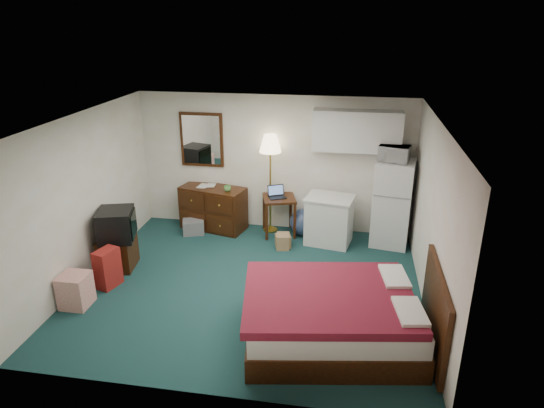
% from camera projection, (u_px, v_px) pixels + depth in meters
% --- Properties ---
extents(floor, '(5.00, 4.50, 0.01)m').
position_uv_depth(floor, '(250.00, 286.00, 7.26)').
color(floor, '#1C4345').
rests_on(floor, ground).
extents(ceiling, '(5.00, 4.50, 0.01)m').
position_uv_depth(ceiling, '(247.00, 121.00, 6.34)').
color(ceiling, beige).
rests_on(ceiling, walls).
extents(walls, '(5.01, 4.51, 2.50)m').
position_uv_depth(walls, '(249.00, 209.00, 6.80)').
color(walls, beige).
rests_on(walls, floor).
extents(mirror, '(0.80, 0.06, 1.00)m').
position_uv_depth(mirror, '(202.00, 140.00, 8.90)').
color(mirror, white).
rests_on(mirror, walls).
extents(upper_cabinets, '(1.50, 0.35, 0.70)m').
position_uv_depth(upper_cabinets, '(357.00, 131.00, 8.23)').
color(upper_cabinets, silver).
rests_on(upper_cabinets, walls).
extents(headboard, '(0.06, 1.56, 1.00)m').
position_uv_depth(headboard, '(435.00, 311.00, 5.68)').
color(headboard, black).
rests_on(headboard, walls).
extents(dresser, '(1.29, 0.82, 0.81)m').
position_uv_depth(dresser, '(213.00, 208.00, 9.10)').
color(dresser, black).
rests_on(dresser, floor).
extents(floor_lamp, '(0.48, 0.48, 1.83)m').
position_uv_depth(floor_lamp, '(270.00, 184.00, 8.81)').
color(floor_lamp, gold).
rests_on(floor_lamp, floor).
extents(desk, '(0.70, 0.70, 0.72)m').
position_uv_depth(desk, '(279.00, 216.00, 8.88)').
color(desk, black).
rests_on(desk, floor).
extents(exercise_ball, '(0.59, 0.59, 0.50)m').
position_uv_depth(exercise_ball, '(303.00, 222.00, 8.87)').
color(exercise_ball, navy).
rests_on(exercise_ball, floor).
extents(kitchen_counter, '(0.85, 0.71, 0.83)m').
position_uv_depth(kitchen_counter, '(329.00, 221.00, 8.51)').
color(kitchen_counter, silver).
rests_on(kitchen_counter, floor).
extents(fridge, '(0.72, 0.72, 1.52)m').
position_uv_depth(fridge, '(392.00, 203.00, 8.35)').
color(fridge, silver).
rests_on(fridge, floor).
extents(bed, '(2.28, 1.91, 0.66)m').
position_uv_depth(bed, '(332.00, 317.00, 5.94)').
color(bed, '#4E0916').
rests_on(bed, floor).
extents(tv_stand, '(0.59, 0.63, 0.51)m').
position_uv_depth(tv_stand, '(118.00, 253.00, 7.72)').
color(tv_stand, black).
rests_on(tv_stand, floor).
extents(suitcase, '(0.32, 0.41, 0.59)m').
position_uv_depth(suitcase, '(108.00, 268.00, 7.17)').
color(suitcase, maroon).
rests_on(suitcase, floor).
extents(retail_box, '(0.38, 0.38, 0.47)m').
position_uv_depth(retail_box, '(75.00, 290.00, 6.70)').
color(retail_box, beige).
rests_on(retail_box, floor).
extents(file_bin, '(0.45, 0.39, 0.27)m').
position_uv_depth(file_bin, '(194.00, 227.00, 8.96)').
color(file_bin, slate).
rests_on(file_bin, floor).
extents(cardboard_box_a, '(0.31, 0.28, 0.22)m').
position_uv_depth(cardboard_box_a, '(283.00, 241.00, 8.45)').
color(cardboard_box_a, brown).
rests_on(cardboard_box_a, floor).
extents(cardboard_box_b, '(0.25, 0.28, 0.26)m').
position_uv_depth(cardboard_box_b, '(283.00, 241.00, 8.40)').
color(cardboard_box_b, brown).
rests_on(cardboard_box_b, floor).
extents(laptop, '(0.37, 0.35, 0.21)m').
position_uv_depth(laptop, '(277.00, 192.00, 8.68)').
color(laptop, black).
rests_on(laptop, desk).
extents(crt_tv, '(0.67, 0.70, 0.49)m').
position_uv_depth(crt_tv, '(116.00, 225.00, 7.51)').
color(crt_tv, black).
rests_on(crt_tv, tv_stand).
extents(microwave, '(0.54, 0.39, 0.33)m').
position_uv_depth(microwave, '(394.00, 152.00, 7.99)').
color(microwave, silver).
rests_on(microwave, fridge).
extents(book_a, '(0.18, 0.05, 0.25)m').
position_uv_depth(book_a, '(199.00, 180.00, 8.98)').
color(book_a, brown).
rests_on(book_a, dresser).
extents(book_b, '(0.16, 0.03, 0.22)m').
position_uv_depth(book_b, '(206.00, 180.00, 9.00)').
color(book_b, brown).
rests_on(book_b, dresser).
extents(mug, '(0.14, 0.12, 0.13)m').
position_uv_depth(mug, '(227.00, 188.00, 8.74)').
color(mug, '#5BA04D').
rests_on(mug, dresser).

